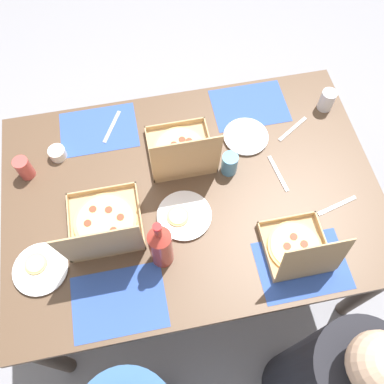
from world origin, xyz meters
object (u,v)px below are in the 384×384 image
Objects in this scene: pizza_box_center at (105,226)px; plate_middle at (40,269)px; pizza_box_corner_left at (182,152)px; condiment_bowl at (57,153)px; pizza_box_edge_far at (298,249)px; plate_near_left at (246,137)px; cup_red at (327,100)px; diner_left_seat at (322,378)px; plate_far_right at (184,216)px; cup_clear_right at (24,168)px; cup_spare at (230,164)px; soda_bottle at (161,246)px.

pizza_box_center reaches higher than plate_middle.
pizza_box_corner_left is 4.22× the size of condiment_bowl.
pizza_box_edge_far is 1.03m from plate_middle.
cup_red reaches higher than plate_near_left.
diner_left_seat is (0.35, 1.15, -0.26)m from cup_red.
diner_left_seat reaches higher than plate_near_left.
plate_far_right is (0.42, -0.25, -0.04)m from pizza_box_edge_far.
condiment_bowl is (-0.14, -0.07, -0.03)m from cup_clear_right.
plate_near_left is 0.17× the size of diner_left_seat.
pizza_box_center is 1.56× the size of plate_middle.
pizza_box_corner_left is at bearing 175.98° from cup_clear_right.
plate_far_right is at bearing -30.78° from pizza_box_edge_far.
pizza_box_edge_far reaches higher than cup_spare.
cup_spare is at bearing 151.44° from pizza_box_corner_left.
soda_bottle reaches higher than plate_near_left.
plate_near_left is at bearing -154.71° from plate_middle.
plate_middle is 2.08× the size of cup_red.
cup_spare is at bearing -67.76° from pizza_box_edge_far.
pizza_box_edge_far is at bearing 124.56° from pizza_box_corner_left.
pizza_box_corner_left and soda_bottle have the same top height.
plate_far_right is (0.05, 0.29, -0.04)m from pizza_box_corner_left.
plate_far_right reaches higher than plate_near_left.
plate_middle is at bearing 10.80° from plate_far_right.
cup_clear_right is at bearing -43.42° from soda_bottle.
cup_clear_right is at bearing -27.81° from plate_far_right.
soda_bottle is 0.73m from cup_clear_right.
plate_far_right is 2.12× the size of cup_spare.
cup_spare is 0.95m from diner_left_seat.
cup_red is at bearing -154.69° from cup_spare.
plate_middle is 2.00× the size of cup_clear_right.
plate_far_right is at bearing -179.69° from pizza_box_center.
plate_far_right is 0.19× the size of diner_left_seat.
soda_bottle is at bearing 143.18° from pizza_box_center.
diner_left_seat is (-0.43, 0.71, -0.22)m from plate_far_right.
cup_spare is 1.04× the size of cup_red.
condiment_bowl is at bearing -66.66° from pizza_box_center.
pizza_box_corner_left reaches higher than cup_red.
diner_left_seat is at bearing 149.80° from plate_middle.
diner_left_seat reaches higher than plate_far_right.
pizza_box_center is at bearing -157.66° from plate_middle.
plate_far_right is 1.06× the size of plate_middle.
plate_middle is at bearing 79.36° from condiment_bowl.
pizza_box_center reaches higher than pizza_box_corner_left.
cup_red is (-0.78, -0.44, 0.04)m from plate_far_right.
cup_red is (-0.73, -0.15, 0.00)m from pizza_box_corner_left.
condiment_bowl is (-0.10, -0.52, 0.02)m from plate_middle.
pizza_box_corner_left is at bearing -28.56° from cup_spare.
pizza_box_corner_left is at bearing -147.97° from plate_middle.
plate_middle is at bearing -5.25° from soda_bottle.
cup_clear_right is (0.04, -0.45, 0.05)m from plate_middle.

